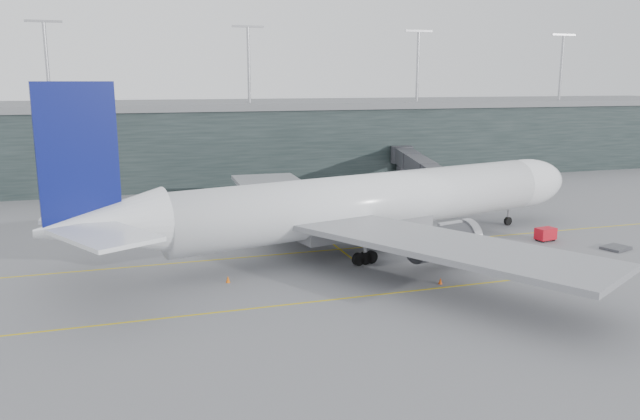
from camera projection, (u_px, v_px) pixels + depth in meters
name	position (u px, v px, depth m)	size (l,w,h in m)	color
ground	(290.00, 244.00, 75.15)	(320.00, 320.00, 0.00)	slate
taxiline_a	(299.00, 253.00, 71.42)	(160.00, 0.25, 0.02)	gold
taxiline_b	(346.00, 298.00, 56.48)	(160.00, 0.25, 0.02)	gold
taxiline_lead_main	(288.00, 210.00, 95.30)	(0.25, 60.00, 0.02)	gold
terminal	(217.00, 139.00, 127.74)	(240.00, 36.00, 29.00)	black
main_aircraft	(367.00, 204.00, 71.97)	(68.12, 62.88, 19.29)	white
jet_bridge	(408.00, 166.00, 104.59)	(15.13, 45.13, 6.99)	#303036
gse_cart	(546.00, 234.00, 76.58)	(2.59, 1.87, 1.62)	red
baggage_dolly	(616.00, 248.00, 72.86)	(3.01, 2.41, 0.30)	#39393E
uld_a	(230.00, 219.00, 83.75)	(2.28, 1.86, 1.99)	#393A3E
uld_b	(244.00, 218.00, 85.29)	(2.23, 1.94, 1.75)	#393A3E
uld_c	(274.00, 218.00, 84.73)	(2.66, 2.39, 2.00)	#393A3E
cone_nose	(552.00, 235.00, 78.40)	(0.43, 0.43, 0.68)	orange
cone_wing_stbd	(440.00, 281.00, 60.38)	(0.40, 0.40, 0.63)	#CB440B
cone_wing_port	(336.00, 215.00, 89.92)	(0.49, 0.49, 0.78)	#EC430D
cone_tail	(228.00, 279.00, 60.82)	(0.44, 0.44, 0.69)	#D75A0B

